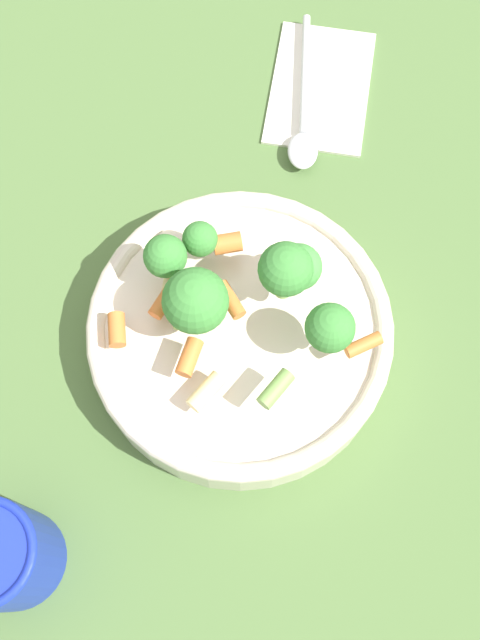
% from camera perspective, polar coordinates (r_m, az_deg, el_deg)
% --- Properties ---
extents(ground_plane, '(3.00, 3.00, 0.00)m').
position_cam_1_polar(ground_plane, '(0.59, 0.00, -1.83)').
color(ground_plane, '#4C6B38').
extents(bowl, '(0.23, 0.23, 0.05)m').
position_cam_1_polar(bowl, '(0.57, 0.00, -1.04)').
color(bowl, beige).
rests_on(bowl, ground_plane).
extents(pasta_salad, '(0.16, 0.15, 0.07)m').
position_cam_1_polar(pasta_salad, '(0.52, -0.12, 2.43)').
color(pasta_salad, '#8CB766').
rests_on(pasta_salad, bowl).
extents(napkin, '(0.15, 0.16, 0.01)m').
position_cam_1_polar(napkin, '(0.71, 6.15, 17.29)').
color(napkin, white).
rests_on(napkin, ground_plane).
extents(spoon, '(0.11, 0.14, 0.01)m').
position_cam_1_polar(spoon, '(0.68, 4.87, 15.00)').
color(spoon, silver).
rests_on(spoon, napkin).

